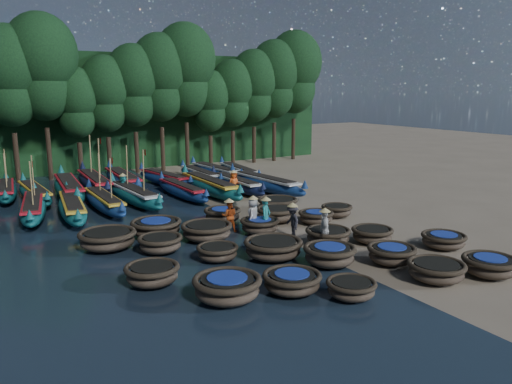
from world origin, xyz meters
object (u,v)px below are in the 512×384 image
coracle_13 (328,236)px  long_boat_6 (210,186)px  coracle_8 (392,254)px  coracle_20 (107,239)px  long_boat_7 (236,184)px  coracle_22 (222,214)px  long_boat_5 (182,190)px  coracle_18 (316,217)px  long_boat_2 (72,207)px  coracle_24 (278,204)px  long_boat_12 (94,182)px  fisherman_4 (324,228)px  coracle_5 (227,287)px  coracle_21 (156,227)px  fisherman_5 (123,186)px  long_boat_13 (123,179)px  long_boat_17 (239,172)px  coracle_15 (160,243)px  coracle_19 (337,210)px  long_boat_16 (216,172)px  coracle_17 (260,225)px  coracle_2 (351,288)px  long_boat_3 (104,202)px  long_boat_1 (33,208)px  coracle_9 (444,240)px  long_boat_11 (69,188)px  coracle_10 (152,274)px  coracle_11 (218,252)px  coracle_6 (292,281)px  coracle_14 (372,234)px  fisherman_3 (292,220)px  long_boat_9 (6,191)px  coracle_4 (490,265)px  fisherman_6 (234,183)px  long_boat_14 (164,178)px  coracle_16 (207,231)px  long_boat_8 (265,183)px  long_boat_10 (35,193)px  long_boat_4 (134,195)px  fisherman_0 (253,214)px  coracle_7 (330,254)px  coracle_3 (436,270)px  coracle_12 (273,248)px

coracle_13 → long_boat_6: bearing=89.4°
coracle_8 → coracle_20: coracle_20 is taller
long_boat_6 → long_boat_7: 2.08m
coracle_22 → long_boat_5: long_boat_5 is taller
coracle_18 → long_boat_2: long_boat_2 is taller
coracle_24 → long_boat_12: size_ratio=0.30×
fisherman_4 → coracle_5: bearing=-32.2°
long_boat_5 → long_boat_6: bearing=-6.1°
coracle_21 → fisherman_5: fisherman_5 is taller
long_boat_13 → long_boat_17: bearing=-4.6°
coracle_15 → long_boat_17: 18.57m
coracle_8 → long_boat_5: size_ratio=0.30×
coracle_19 → long_boat_16: long_boat_16 is taller
long_boat_12 → coracle_17: bearing=-71.3°
coracle_2 → coracle_13: (3.11, 5.09, 0.07)m
coracle_8 → long_boat_3: (-7.64, 15.26, 0.08)m
long_boat_1 → long_boat_6: size_ratio=0.86×
long_boat_1 → long_boat_17: bearing=26.2°
long_boat_5 → coracle_9: bearing=-71.3°
coracle_22 → long_boat_11: 12.20m
coracle_10 → coracle_11: coracle_10 is taller
coracle_6 → fisherman_5: size_ratio=1.24×
coracle_9 → long_boat_16: bearing=92.2°
coracle_14 → fisherman_3: fisherman_3 is taller
long_boat_1 → long_boat_12: (4.66, 5.71, 0.08)m
coracle_5 → coracle_10: size_ratio=1.39×
long_boat_9 → long_boat_11: (3.55, -1.85, 0.12)m
coracle_17 → coracle_18: (3.50, 0.06, -0.05)m
coracle_2 → coracle_4: size_ratio=0.78×
coracle_11 → coracle_19: size_ratio=1.11×
fisherman_6 → coracle_5: bearing=-130.9°
coracle_14 → fisherman_3: size_ratio=1.10×
coracle_20 → long_boat_14: (7.56, 12.98, 0.03)m
long_boat_6 → coracle_4: bearing=-81.7°
coracle_16 → long_boat_8: long_boat_8 is taller
coracle_22 → fisherman_3: bearing=-68.5°
coracle_18 → long_boat_10: bearing=131.6°
coracle_21 → long_boat_4: 7.60m
coracle_5 → long_boat_3: (-0.24, 15.04, 0.03)m
coracle_24 → fisherman_0: size_ratio=1.35×
coracle_15 → coracle_22: size_ratio=1.05×
coracle_7 → fisherman_4: 2.19m
coracle_6 → coracle_20: 9.18m
long_boat_14 → long_boat_11: bearing=177.8°
coracle_3 → fisherman_6: size_ratio=1.26×
coracle_3 → long_boat_7: 18.37m
long_boat_8 → fisherman_6: fisherman_6 is taller
coracle_6 → long_boat_11: long_boat_11 is taller
coracle_12 → coracle_22: 6.25m
coracle_2 → coracle_16: bearing=98.9°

